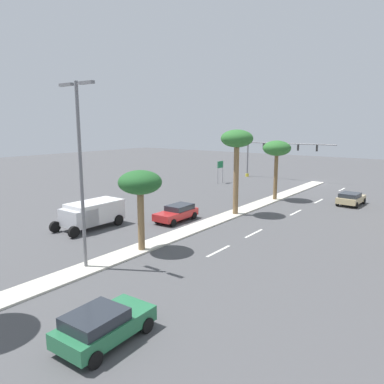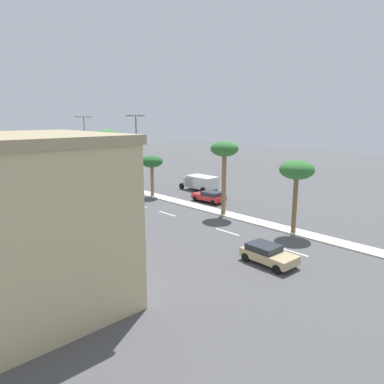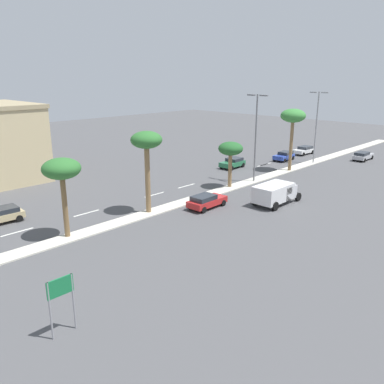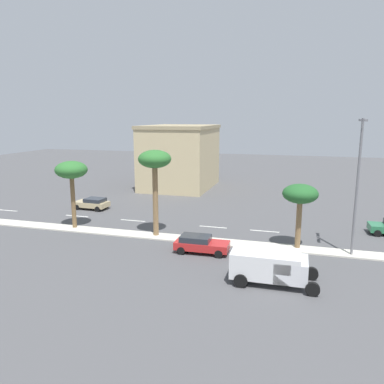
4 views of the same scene
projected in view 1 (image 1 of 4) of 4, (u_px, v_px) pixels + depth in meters
The scene contains 17 objects.
ground_plane at pixel (171, 238), 27.94m from camera, with size 160.00×160.00×0.00m, color #4C4C4F.
median_curb at pixel (59, 279), 20.33m from camera, with size 1.80×86.81×0.12m, color beige.
lane_stripe_outboard at pixel (342, 189), 48.71m from camera, with size 0.20×2.80×0.01m, color silver.
lane_stripe_far at pixel (319, 201), 41.30m from camera, with size 0.20×2.80×0.01m, color silver.
lane_stripe_center at pixel (296, 212), 35.92m from camera, with size 0.20×2.80×0.01m, color silver.
lane_stripe_inboard at pixel (254, 233), 29.01m from camera, with size 0.20×2.80×0.01m, color silver.
lane_stripe_leading at pixel (219, 251), 24.96m from camera, with size 0.20×2.80×0.01m, color silver.
traffic_signal_gantry at pixel (270, 153), 57.86m from camera, with size 14.32×0.53×6.22m.
directional_road_sign at pixel (220, 167), 53.54m from camera, with size 0.10×1.45×3.23m.
palm_tree_far at pixel (277, 150), 40.80m from camera, with size 3.08×3.08×6.61m.
palm_tree_trailing at pixel (237, 143), 33.81m from camera, with size 2.97×2.97×7.90m.
palm_tree_left at pixel (140, 184), 24.19m from camera, with size 2.89×2.89×5.40m.
street_lamp_front at pixel (80, 163), 20.91m from camera, with size 2.90×0.24×10.69m.
sedan_tan_rear at pixel (351, 198), 39.15m from camera, with size 2.28×4.09×1.36m.
sedan_green_inboard at pixel (103, 324), 14.38m from camera, with size 2.20×4.01×1.42m.
sedan_red_near at pixel (177, 213), 32.73m from camera, with size 2.06×4.42×1.40m.
box_truck at pixel (90, 213), 30.39m from camera, with size 2.73×5.71×2.15m.
Camera 1 is at (-17.34, 54.32, 8.45)m, focal length 34.45 mm.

